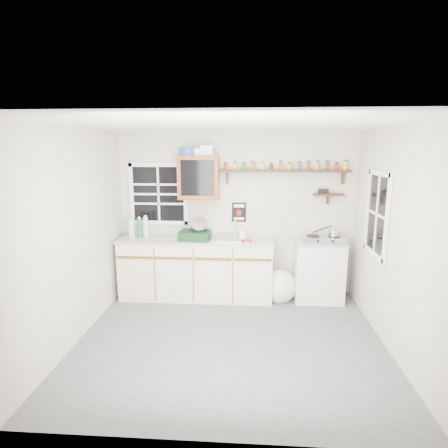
% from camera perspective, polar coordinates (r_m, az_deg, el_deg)
% --- Properties ---
extents(room, '(3.64, 3.24, 2.54)m').
position_cam_1_polar(room, '(4.23, 1.00, -2.15)').
color(room, '#4B4B4D').
rests_on(room, ground).
extents(main_cabinet, '(2.31, 0.63, 0.92)m').
position_cam_1_polar(main_cabinet, '(5.75, -4.23, -6.67)').
color(main_cabinet, beige).
rests_on(main_cabinet, floor).
extents(right_cabinet, '(0.73, 0.57, 0.91)m').
position_cam_1_polar(right_cabinet, '(5.81, 14.15, -6.84)').
color(right_cabinet, silver).
rests_on(right_cabinet, floor).
extents(sink, '(0.52, 0.44, 0.29)m').
position_cam_1_polar(sink, '(5.57, 1.18, -2.19)').
color(sink, '#B4B4B9').
rests_on(sink, main_cabinet).
extents(upper_cabinet, '(0.60, 0.32, 0.65)m').
position_cam_1_polar(upper_cabinet, '(5.62, -3.87, 7.13)').
color(upper_cabinet, brown).
rests_on(upper_cabinet, wall_back).
extents(upper_cabinet_clutter, '(0.49, 0.24, 0.14)m').
position_cam_1_polar(upper_cabinet_clutter, '(5.61, -4.42, 11.05)').
color(upper_cabinet_clutter, '#1A43A9').
rests_on(upper_cabinet_clutter, upper_cabinet).
extents(spice_shelf, '(1.91, 0.18, 0.35)m').
position_cam_1_polar(spice_shelf, '(5.65, 9.40, 8.13)').
color(spice_shelf, black).
rests_on(spice_shelf, wall_back).
extents(secondary_shelf, '(0.45, 0.16, 0.24)m').
position_cam_1_polar(secondary_shelf, '(5.79, 15.39, 4.40)').
color(secondary_shelf, black).
rests_on(secondary_shelf, wall_back).
extents(warning_sign, '(0.22, 0.02, 0.30)m').
position_cam_1_polar(warning_sign, '(5.78, 2.30, 1.82)').
color(warning_sign, black).
rests_on(warning_sign, wall_back).
extents(window_back, '(0.93, 0.03, 0.98)m').
position_cam_1_polar(window_back, '(5.90, -9.93, 4.51)').
color(window_back, black).
rests_on(window_back, wall_back).
extents(window_right, '(0.03, 0.78, 1.08)m').
position_cam_1_polar(window_right, '(4.98, 22.34, 1.40)').
color(window_right, black).
rests_on(window_right, wall_back).
extents(water_bottles, '(0.28, 0.16, 0.34)m').
position_cam_1_polar(water_bottles, '(5.78, -12.95, -0.59)').
color(water_bottles, '#AEC5CC').
rests_on(water_bottles, main_cabinet).
extents(dish_rack, '(0.47, 0.37, 0.33)m').
position_cam_1_polar(dish_rack, '(5.53, -4.28, -1.33)').
color(dish_rack, black).
rests_on(dish_rack, main_cabinet).
extents(soap_bottle, '(0.08, 0.08, 0.17)m').
position_cam_1_polar(soap_bottle, '(5.67, 2.80, -1.21)').
color(soap_bottle, silver).
rests_on(soap_bottle, main_cabinet).
extents(rag, '(0.18, 0.16, 0.02)m').
position_cam_1_polar(rag, '(5.42, 3.32, -2.61)').
color(rag, maroon).
rests_on(rag, main_cabinet).
extents(hotplate, '(0.61, 0.36, 0.09)m').
position_cam_1_polar(hotplate, '(5.67, 14.89, -2.15)').
color(hotplate, '#B4B4B9').
rests_on(hotplate, right_cabinet).
extents(saucepan, '(0.36, 0.27, 0.17)m').
position_cam_1_polar(saucepan, '(5.68, 16.34, -1.31)').
color(saucepan, '#B4B4B9').
rests_on(saucepan, hotplate).
extents(trash_bag, '(0.46, 0.41, 0.52)m').
position_cam_1_polar(trash_bag, '(5.73, 8.48, -9.37)').
color(trash_bag, silver).
rests_on(trash_bag, floor).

